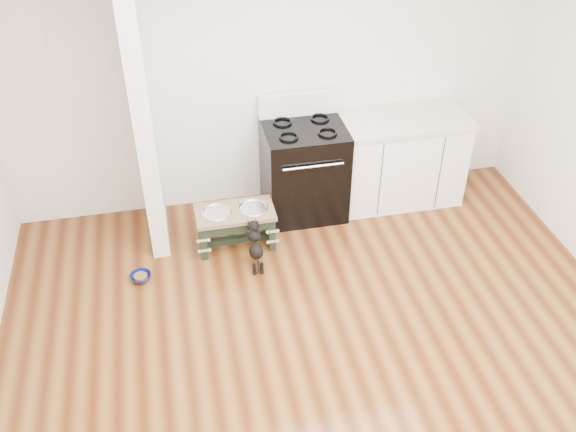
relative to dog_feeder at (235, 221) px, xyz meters
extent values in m
plane|color=#48210C|center=(0.49, -1.73, -0.28)|extent=(5.00, 5.00, 0.00)
plane|color=silver|center=(0.49, 0.77, 1.07)|extent=(5.00, 0.00, 5.00)
plane|color=white|center=(0.49, -1.73, 2.42)|extent=(5.00, 5.00, 0.00)
cube|color=silver|center=(-0.69, 0.37, 1.07)|extent=(0.15, 0.80, 2.70)
cube|color=black|center=(0.74, 0.42, 0.18)|extent=(0.76, 0.65, 0.92)
cube|color=black|center=(0.74, 0.11, 0.12)|extent=(0.58, 0.02, 0.50)
cylinder|color=silver|center=(0.74, 0.07, 0.44)|extent=(0.56, 0.02, 0.02)
cube|color=white|center=(0.74, 0.70, 0.75)|extent=(0.76, 0.08, 0.22)
torus|color=black|center=(0.56, 0.28, 0.65)|extent=(0.18, 0.18, 0.02)
torus|color=black|center=(0.92, 0.28, 0.65)|extent=(0.18, 0.18, 0.02)
torus|color=black|center=(0.56, 0.56, 0.65)|extent=(0.18, 0.18, 0.02)
torus|color=black|center=(0.92, 0.56, 0.65)|extent=(0.18, 0.18, 0.02)
cube|color=white|center=(1.72, 0.45, 0.15)|extent=(1.20, 0.60, 0.86)
cube|color=beige|center=(1.72, 0.45, 0.61)|extent=(1.24, 0.64, 0.05)
cube|color=black|center=(1.72, 0.19, -0.23)|extent=(1.20, 0.06, 0.10)
cube|color=black|center=(-0.31, 0.01, -0.10)|extent=(0.06, 0.34, 0.35)
cube|color=black|center=(0.31, 0.01, -0.10)|extent=(0.06, 0.34, 0.35)
cube|color=black|center=(0.00, -0.15, 0.03)|extent=(0.56, 0.03, 0.09)
cube|color=black|center=(0.00, 0.01, -0.22)|extent=(0.56, 0.06, 0.06)
cube|color=brown|center=(0.00, 0.01, 0.09)|extent=(0.71, 0.38, 0.04)
cylinder|color=silver|center=(-0.17, 0.01, 0.09)|extent=(0.24, 0.24, 0.04)
cylinder|color=silver|center=(0.17, 0.01, 0.09)|extent=(0.24, 0.24, 0.04)
torus|color=silver|center=(-0.17, 0.01, 0.12)|extent=(0.28, 0.28, 0.02)
torus|color=silver|center=(0.17, 0.01, 0.12)|extent=(0.28, 0.28, 0.02)
cylinder|color=black|center=(0.09, -0.43, -0.22)|extent=(0.03, 0.03, 0.11)
cylinder|color=black|center=(0.16, -0.43, -0.22)|extent=(0.03, 0.03, 0.11)
sphere|color=black|center=(0.09, -0.44, -0.27)|extent=(0.04, 0.04, 0.04)
sphere|color=black|center=(0.16, -0.44, -0.27)|extent=(0.04, 0.04, 0.04)
ellipsoid|color=black|center=(0.13, -0.36, -0.08)|extent=(0.12, 0.29, 0.26)
sphere|color=black|center=(0.13, -0.27, 0.02)|extent=(0.12, 0.12, 0.12)
sphere|color=black|center=(0.13, -0.24, 0.10)|extent=(0.10, 0.10, 0.10)
sphere|color=black|center=(0.09, -0.17, 0.10)|extent=(0.04, 0.04, 0.04)
sphere|color=black|center=(0.16, -0.17, 0.10)|extent=(0.04, 0.04, 0.04)
cylinder|color=black|center=(0.13, -0.48, -0.17)|extent=(0.02, 0.08, 0.09)
torus|color=#DF4165|center=(0.13, -0.25, 0.06)|extent=(0.10, 0.06, 0.09)
imported|color=navy|center=(-0.89, -0.30, -0.25)|extent=(0.20, 0.20, 0.06)
cylinder|color=brown|center=(-0.89, -0.30, -0.24)|extent=(0.12, 0.12, 0.02)
camera|label=1|loc=(-0.50, -4.64, 3.50)|focal=40.00mm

